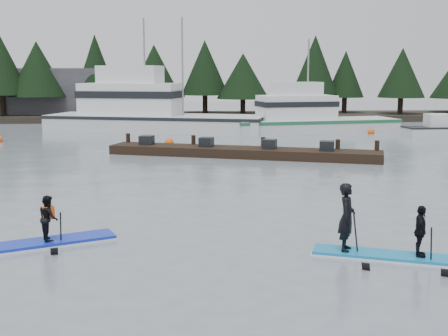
{
  "coord_description": "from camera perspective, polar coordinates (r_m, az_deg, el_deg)",
  "views": [
    {
      "loc": [
        -1.12,
        -13.51,
        4.34
      ],
      "look_at": [
        0.0,
        6.0,
        1.1
      ],
      "focal_mm": 45.0,
      "sensor_mm": 36.0,
      "label": 1
    }
  ],
  "objects": [
    {
      "name": "ground",
      "position": [
        14.23,
        1.4,
        -8.34
      ],
      "size": [
        160.0,
        160.0,
        0.0
      ],
      "primitive_type": "plane",
      "color": "slate",
      "rests_on": "ground"
    },
    {
      "name": "far_shore",
      "position": [
        55.66,
        -2.13,
        5.24
      ],
      "size": [
        70.0,
        8.0,
        0.6
      ],
      "primitive_type": "cube",
      "color": "#2D281E",
      "rests_on": "ground"
    },
    {
      "name": "treeline",
      "position": [
        55.69,
        -2.13,
        4.94
      ],
      "size": [
        60.0,
        4.0,
        8.0
      ],
      "primitive_type": null,
      "color": "black",
      "rests_on": "ground"
    },
    {
      "name": "waterfront_building",
      "position": [
        58.96,
        -16.03,
        7.26
      ],
      "size": [
        18.0,
        6.0,
        5.0
      ],
      "primitive_type": "cube",
      "color": "#4C4C51",
      "rests_on": "ground"
    },
    {
      "name": "fishing_boat_large",
      "position": [
        44.84,
        -7.56,
        4.72
      ],
      "size": [
        17.72,
        9.14,
        9.7
      ],
      "rotation": [
        0.0,
        0.0,
        -0.27
      ],
      "color": "silver",
      "rests_on": "ground"
    },
    {
      "name": "fishing_boat_medium",
      "position": [
        43.95,
        8.73,
        4.35
      ],
      "size": [
        13.22,
        5.95,
        7.83
      ],
      "rotation": [
        0.0,
        0.0,
        0.19
      ],
      "color": "silver",
      "rests_on": "ground"
    },
    {
      "name": "floating_dock",
      "position": [
        30.18,
        1.84,
        1.61
      ],
      "size": [
        14.56,
        6.46,
        0.49
      ],
      "primitive_type": "cube",
      "rotation": [
        0.0,
        0.0,
        -0.32
      ],
      "color": "black",
      "rests_on": "ground"
    },
    {
      "name": "buoy_c",
      "position": [
        43.57,
        14.71,
        3.39
      ],
      "size": [
        0.5,
        0.5,
        0.5
      ],
      "primitive_type": "sphere",
      "color": "#E5560B",
      "rests_on": "ground"
    },
    {
      "name": "buoy_b",
      "position": [
        35.34,
        -5.58,
        2.32
      ],
      "size": [
        0.57,
        0.57,
        0.57
      ],
      "primitive_type": "sphere",
      "color": "#E5560B",
      "rests_on": "ground"
    },
    {
      "name": "paddleboard_solo",
      "position": [
        15.26,
        -17.34,
        -6.06
      ],
      "size": [
        3.37,
        2.08,
        1.78
      ],
      "rotation": [
        0.0,
        0.0,
        0.42
      ],
      "color": "#142CBD",
      "rests_on": "ground"
    },
    {
      "name": "paddleboard_duo",
      "position": [
        14.01,
        15.24,
        -6.27
      ],
      "size": [
        3.22,
        1.88,
        2.25
      ],
      "rotation": [
        0.0,
        0.0,
        -0.34
      ],
      "color": "#1379B2",
      "rests_on": "ground"
    }
  ]
}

